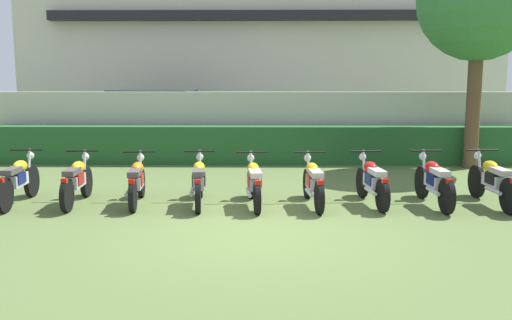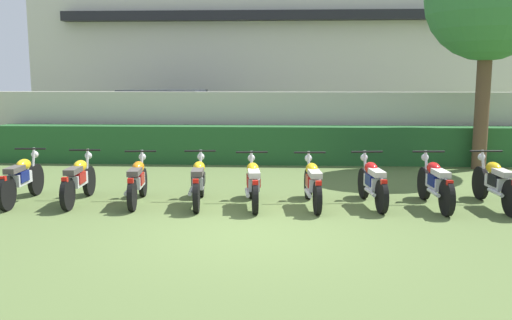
{
  "view_description": "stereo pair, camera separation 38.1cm",
  "coord_description": "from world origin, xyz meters",
  "px_view_note": "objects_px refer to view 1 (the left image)",
  "views": [
    {
      "loc": [
        0.14,
        -8.19,
        2.35
      ],
      "look_at": [
        0.0,
        2.07,
        0.79
      ],
      "focal_mm": 38.86,
      "sensor_mm": 36.0,
      "label": 1
    },
    {
      "loc": [
        0.52,
        -8.18,
        2.35
      ],
      "look_at": [
        0.0,
        2.07,
        0.79
      ],
      "focal_mm": 38.86,
      "sensor_mm": 36.0,
      "label": 2
    }
  ],
  "objects_px": {
    "motorcycle_in_row_4": "(199,181)",
    "motorcycle_in_row_7": "(372,181)",
    "parked_car": "(158,118)",
    "tree_near_inspector": "(479,1)",
    "motorcycle_in_row_3": "(137,181)",
    "motorcycle_in_row_1": "(18,180)",
    "motorcycle_in_row_9": "(493,181)",
    "motorcycle_in_row_8": "(434,181)",
    "motorcycle_in_row_2": "(77,181)",
    "motorcycle_in_row_5": "(254,182)",
    "motorcycle_in_row_6": "(313,182)"
  },
  "relations": [
    {
      "from": "motorcycle_in_row_1",
      "to": "motorcycle_in_row_3",
      "type": "height_order",
      "value": "motorcycle_in_row_1"
    },
    {
      "from": "tree_near_inspector",
      "to": "motorcycle_in_row_3",
      "type": "xyz_separation_m",
      "value": [
        -7.7,
        -4.26,
        -3.77
      ]
    },
    {
      "from": "motorcycle_in_row_1",
      "to": "motorcycle_in_row_5",
      "type": "height_order",
      "value": "motorcycle_in_row_1"
    },
    {
      "from": "motorcycle_in_row_6",
      "to": "motorcycle_in_row_8",
      "type": "height_order",
      "value": "motorcycle_in_row_8"
    },
    {
      "from": "motorcycle_in_row_1",
      "to": "motorcycle_in_row_8",
      "type": "distance_m",
      "value": 7.63
    },
    {
      "from": "motorcycle_in_row_7",
      "to": "motorcycle_in_row_9",
      "type": "relative_size",
      "value": 0.91
    },
    {
      "from": "tree_near_inspector",
      "to": "motorcycle_in_row_4",
      "type": "bearing_deg",
      "value": -146.83
    },
    {
      "from": "motorcycle_in_row_4",
      "to": "parked_car",
      "type": "bearing_deg",
      "value": 10.59
    },
    {
      "from": "parked_car",
      "to": "tree_near_inspector",
      "type": "distance_m",
      "value": 10.49
    },
    {
      "from": "tree_near_inspector",
      "to": "motorcycle_in_row_1",
      "type": "relative_size",
      "value": 2.99
    },
    {
      "from": "motorcycle_in_row_7",
      "to": "motorcycle_in_row_9",
      "type": "xyz_separation_m",
      "value": [
        2.19,
        -0.04,
        0.02
      ]
    },
    {
      "from": "motorcycle_in_row_5",
      "to": "motorcycle_in_row_7",
      "type": "relative_size",
      "value": 1.01
    },
    {
      "from": "motorcycle_in_row_2",
      "to": "motorcycle_in_row_8",
      "type": "distance_m",
      "value": 6.56
    },
    {
      "from": "motorcycle_in_row_1",
      "to": "motorcycle_in_row_9",
      "type": "distance_m",
      "value": 8.72
    },
    {
      "from": "motorcycle_in_row_4",
      "to": "motorcycle_in_row_7",
      "type": "relative_size",
      "value": 1.03
    },
    {
      "from": "motorcycle_in_row_8",
      "to": "motorcycle_in_row_4",
      "type": "bearing_deg",
      "value": 86.84
    },
    {
      "from": "parked_car",
      "to": "tree_near_inspector",
      "type": "xyz_separation_m",
      "value": [
        8.94,
        -4.41,
        3.27
      ]
    },
    {
      "from": "tree_near_inspector",
      "to": "motorcycle_in_row_8",
      "type": "xyz_separation_m",
      "value": [
        -2.25,
        -4.3,
        -3.75
      ]
    },
    {
      "from": "motorcycle_in_row_1",
      "to": "motorcycle_in_row_7",
      "type": "relative_size",
      "value": 1.06
    },
    {
      "from": "motorcycle_in_row_7",
      "to": "motorcycle_in_row_9",
      "type": "height_order",
      "value": "motorcycle_in_row_9"
    },
    {
      "from": "tree_near_inspector",
      "to": "motorcycle_in_row_3",
      "type": "height_order",
      "value": "tree_near_inspector"
    },
    {
      "from": "tree_near_inspector",
      "to": "motorcycle_in_row_2",
      "type": "bearing_deg",
      "value": -154.18
    },
    {
      "from": "motorcycle_in_row_1",
      "to": "motorcycle_in_row_6",
      "type": "xyz_separation_m",
      "value": [
        5.43,
        -0.03,
        -0.02
      ]
    },
    {
      "from": "parked_car",
      "to": "motorcycle_in_row_7",
      "type": "relative_size",
      "value": 2.57
    },
    {
      "from": "tree_near_inspector",
      "to": "motorcycle_in_row_9",
      "type": "distance_m",
      "value": 5.79
    },
    {
      "from": "parked_car",
      "to": "motorcycle_in_row_2",
      "type": "xyz_separation_m",
      "value": [
        0.13,
        -8.67,
        -0.49
      ]
    },
    {
      "from": "motorcycle_in_row_3",
      "to": "motorcycle_in_row_4",
      "type": "distance_m",
      "value": 1.15
    },
    {
      "from": "motorcycle_in_row_5",
      "to": "motorcycle_in_row_8",
      "type": "relative_size",
      "value": 0.96
    },
    {
      "from": "motorcycle_in_row_8",
      "to": "parked_car",
      "type": "bearing_deg",
      "value": 34.65
    },
    {
      "from": "motorcycle_in_row_3",
      "to": "motorcycle_in_row_5",
      "type": "xyz_separation_m",
      "value": [
        2.16,
        -0.08,
        0.0
      ]
    },
    {
      "from": "motorcycle_in_row_4",
      "to": "motorcycle_in_row_6",
      "type": "relative_size",
      "value": 1.02
    },
    {
      "from": "motorcycle_in_row_2",
      "to": "motorcycle_in_row_8",
      "type": "relative_size",
      "value": 0.97
    },
    {
      "from": "motorcycle_in_row_4",
      "to": "motorcycle_in_row_6",
      "type": "height_order",
      "value": "motorcycle_in_row_4"
    },
    {
      "from": "motorcycle_in_row_1",
      "to": "motorcycle_in_row_6",
      "type": "distance_m",
      "value": 5.43
    },
    {
      "from": "motorcycle_in_row_3",
      "to": "motorcycle_in_row_4",
      "type": "xyz_separation_m",
      "value": [
        1.15,
        -0.02,
        0.01
      ]
    },
    {
      "from": "motorcycle_in_row_2",
      "to": "motorcycle_in_row_1",
      "type": "bearing_deg",
      "value": 89.15
    },
    {
      "from": "tree_near_inspector",
      "to": "motorcycle_in_row_2",
      "type": "xyz_separation_m",
      "value": [
        -8.81,
        -4.26,
        -3.76
      ]
    },
    {
      "from": "motorcycle_in_row_7",
      "to": "motorcycle_in_row_8",
      "type": "xyz_separation_m",
      "value": [
        1.11,
        -0.09,
        0.01
      ]
    },
    {
      "from": "motorcycle_in_row_2",
      "to": "motorcycle_in_row_4",
      "type": "xyz_separation_m",
      "value": [
        2.26,
        -0.02,
        -0.0
      ]
    },
    {
      "from": "motorcycle_in_row_1",
      "to": "motorcycle_in_row_2",
      "type": "height_order",
      "value": "motorcycle_in_row_1"
    },
    {
      "from": "parked_car",
      "to": "motorcycle_in_row_9",
      "type": "relative_size",
      "value": 2.34
    },
    {
      "from": "motorcycle_in_row_6",
      "to": "motorcycle_in_row_8",
      "type": "relative_size",
      "value": 0.96
    },
    {
      "from": "motorcycle_in_row_4",
      "to": "motorcycle_in_row_9",
      "type": "relative_size",
      "value": 0.94
    },
    {
      "from": "motorcycle_in_row_3",
      "to": "motorcycle_in_row_9",
      "type": "bearing_deg",
      "value": -95.49
    },
    {
      "from": "motorcycle_in_row_3",
      "to": "motorcycle_in_row_4",
      "type": "bearing_deg",
      "value": -96.39
    },
    {
      "from": "motorcycle_in_row_5",
      "to": "motorcycle_in_row_2",
      "type": "bearing_deg",
      "value": 82.37
    },
    {
      "from": "motorcycle_in_row_2",
      "to": "motorcycle_in_row_9",
      "type": "distance_m",
      "value": 7.64
    },
    {
      "from": "tree_near_inspector",
      "to": "motorcycle_in_row_4",
      "type": "relative_size",
      "value": 3.08
    },
    {
      "from": "tree_near_inspector",
      "to": "motorcycle_in_row_2",
      "type": "relative_size",
      "value": 3.13
    },
    {
      "from": "motorcycle_in_row_1",
      "to": "motorcycle_in_row_9",
      "type": "xyz_separation_m",
      "value": [
        8.72,
        0.04,
        0.0
      ]
    }
  ]
}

